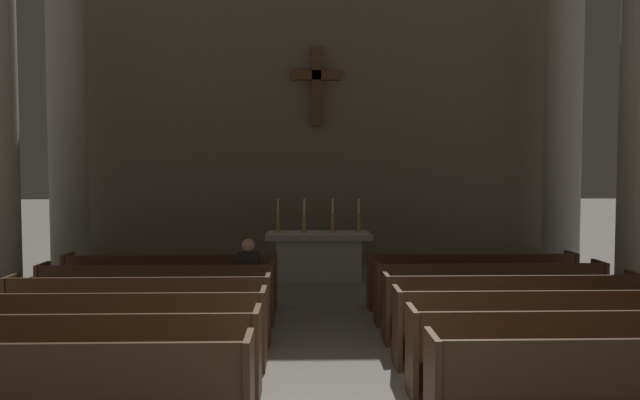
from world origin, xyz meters
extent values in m
cube|color=brown|center=(-2.52, 0.00, 0.42)|extent=(3.38, 0.40, 0.05)
cube|color=brown|center=(-2.52, -0.23, 0.70)|extent=(3.38, 0.05, 0.50)
cube|color=brown|center=(-0.80, -0.02, 0.47)|extent=(0.06, 0.50, 0.95)
cube|color=brown|center=(-2.52, 1.02, 0.42)|extent=(3.38, 0.40, 0.05)
cube|color=brown|center=(-2.52, 0.79, 0.70)|extent=(3.38, 0.05, 0.50)
cube|color=brown|center=(-2.52, 1.20, 0.20)|extent=(3.38, 0.04, 0.40)
cube|color=brown|center=(-0.80, 1.00, 0.47)|extent=(0.06, 0.50, 0.95)
cube|color=brown|center=(-2.52, 2.03, 0.42)|extent=(3.38, 0.40, 0.05)
cube|color=brown|center=(-2.52, 1.81, 0.70)|extent=(3.38, 0.05, 0.50)
cube|color=brown|center=(-2.52, 2.21, 0.20)|extent=(3.38, 0.04, 0.40)
cube|color=brown|center=(-0.80, 2.01, 0.47)|extent=(0.06, 0.50, 0.95)
cube|color=brown|center=(-2.52, 3.05, 0.42)|extent=(3.38, 0.40, 0.05)
cube|color=brown|center=(-2.52, 2.83, 0.70)|extent=(3.38, 0.05, 0.50)
cube|color=brown|center=(-2.52, 3.23, 0.20)|extent=(3.38, 0.04, 0.40)
cube|color=brown|center=(-0.80, 3.03, 0.47)|extent=(0.06, 0.50, 0.95)
cube|color=brown|center=(-4.24, 3.03, 0.47)|extent=(0.06, 0.50, 0.95)
cube|color=brown|center=(-2.52, 4.07, 0.42)|extent=(3.38, 0.40, 0.05)
cube|color=brown|center=(-2.52, 3.84, 0.70)|extent=(3.38, 0.05, 0.50)
cube|color=brown|center=(-2.52, 4.25, 0.20)|extent=(3.38, 0.04, 0.40)
cube|color=brown|center=(-0.80, 4.05, 0.47)|extent=(0.06, 0.50, 0.95)
cube|color=brown|center=(-4.24, 4.05, 0.47)|extent=(0.06, 0.50, 0.95)
cube|color=brown|center=(-2.52, 5.08, 0.42)|extent=(3.38, 0.40, 0.05)
cube|color=brown|center=(-2.52, 4.86, 0.70)|extent=(3.38, 0.05, 0.50)
cube|color=brown|center=(-2.52, 5.26, 0.20)|extent=(3.38, 0.04, 0.40)
cube|color=brown|center=(-0.80, 5.06, 0.47)|extent=(0.06, 0.50, 0.95)
cube|color=brown|center=(-4.24, 5.06, 0.47)|extent=(0.06, 0.50, 0.95)
cube|color=brown|center=(2.52, 0.00, 0.42)|extent=(3.38, 0.40, 0.05)
cube|color=brown|center=(2.52, -0.23, 0.70)|extent=(3.38, 0.05, 0.50)
cube|color=brown|center=(0.80, -0.02, 0.47)|extent=(0.06, 0.50, 0.95)
cube|color=brown|center=(2.52, 1.02, 0.42)|extent=(3.38, 0.40, 0.05)
cube|color=brown|center=(2.52, 0.79, 0.70)|extent=(3.38, 0.05, 0.50)
cube|color=brown|center=(2.52, 1.20, 0.20)|extent=(3.38, 0.04, 0.40)
cube|color=brown|center=(0.80, 1.00, 0.47)|extent=(0.06, 0.50, 0.95)
cube|color=brown|center=(2.52, 2.03, 0.42)|extent=(3.38, 0.40, 0.05)
cube|color=brown|center=(2.52, 1.81, 0.70)|extent=(3.38, 0.05, 0.50)
cube|color=brown|center=(2.52, 2.21, 0.20)|extent=(3.38, 0.04, 0.40)
cube|color=brown|center=(0.80, 2.01, 0.47)|extent=(0.06, 0.50, 0.95)
cube|color=brown|center=(2.52, 3.05, 0.42)|extent=(3.38, 0.40, 0.05)
cube|color=brown|center=(2.52, 2.83, 0.70)|extent=(3.38, 0.05, 0.50)
cube|color=brown|center=(2.52, 3.23, 0.20)|extent=(3.38, 0.04, 0.40)
cube|color=brown|center=(0.80, 3.03, 0.47)|extent=(0.06, 0.50, 0.95)
cube|color=brown|center=(4.24, 3.03, 0.47)|extent=(0.06, 0.50, 0.95)
cube|color=brown|center=(2.52, 4.07, 0.42)|extent=(3.38, 0.40, 0.05)
cube|color=brown|center=(2.52, 3.84, 0.70)|extent=(3.38, 0.05, 0.50)
cube|color=brown|center=(2.52, 4.25, 0.20)|extent=(3.38, 0.04, 0.40)
cube|color=brown|center=(0.80, 4.05, 0.47)|extent=(0.06, 0.50, 0.95)
cube|color=brown|center=(4.24, 4.05, 0.47)|extent=(0.06, 0.50, 0.95)
cube|color=brown|center=(2.52, 5.08, 0.42)|extent=(3.38, 0.40, 0.05)
cube|color=brown|center=(2.52, 4.86, 0.70)|extent=(3.38, 0.05, 0.50)
cube|color=brown|center=(2.52, 5.26, 0.20)|extent=(3.38, 0.04, 0.40)
cube|color=brown|center=(0.80, 5.06, 0.47)|extent=(0.06, 0.50, 0.95)
cube|color=brown|center=(4.24, 5.06, 0.47)|extent=(0.06, 0.50, 0.95)
cube|color=#ADA89E|center=(5.34, 4.91, 0.10)|extent=(1.11, 1.11, 0.20)
cube|color=#ADA89E|center=(-5.34, 8.18, 0.10)|extent=(1.11, 1.11, 0.20)
cylinder|color=#ADA89E|center=(-5.34, 8.18, 3.47)|extent=(0.80, 0.80, 6.94)
cube|color=#ADA89E|center=(5.34, 8.18, 0.10)|extent=(1.11, 1.11, 0.20)
cylinder|color=#ADA89E|center=(5.34, 8.18, 3.47)|extent=(0.80, 0.80, 6.94)
cube|color=#BCB7AD|center=(0.00, 7.74, 0.44)|extent=(1.76, 0.72, 0.88)
cube|color=#BCB7AD|center=(0.00, 7.74, 0.94)|extent=(2.20, 0.90, 0.12)
cube|color=silver|center=(0.00, 7.74, 1.00)|extent=(2.09, 0.86, 0.01)
cylinder|color=#B79338|center=(-0.85, 7.74, 1.02)|extent=(0.16, 0.16, 0.02)
cylinder|color=#B79338|center=(-0.85, 7.74, 1.20)|extent=(0.07, 0.07, 0.39)
cylinder|color=silver|center=(-0.85, 7.74, 1.56)|extent=(0.04, 0.04, 0.32)
cylinder|color=#B79338|center=(-0.30, 7.74, 1.02)|extent=(0.16, 0.16, 0.02)
cylinder|color=#B79338|center=(-0.30, 7.74, 1.20)|extent=(0.07, 0.07, 0.39)
cylinder|color=silver|center=(-0.30, 7.74, 1.56)|extent=(0.04, 0.04, 0.32)
cylinder|color=#B79338|center=(0.30, 7.74, 1.02)|extent=(0.16, 0.16, 0.02)
cylinder|color=#B79338|center=(0.30, 7.74, 1.20)|extent=(0.07, 0.07, 0.39)
cylinder|color=silver|center=(0.30, 7.74, 1.56)|extent=(0.04, 0.04, 0.32)
cylinder|color=#B79338|center=(0.85, 7.74, 1.02)|extent=(0.16, 0.16, 0.02)
cylinder|color=#B79338|center=(0.85, 7.74, 1.20)|extent=(0.07, 0.07, 0.39)
cylinder|color=silver|center=(0.85, 7.74, 1.56)|extent=(0.04, 0.04, 0.32)
cube|color=#706656|center=(0.00, 9.82, 3.88)|extent=(11.96, 0.25, 7.77)
cube|color=brown|center=(0.00, 9.58, 4.27)|extent=(0.22, 0.22, 1.84)
cube|color=brown|center=(0.00, 9.58, 4.55)|extent=(1.18, 0.22, 0.22)
cube|color=#26262B|center=(-1.15, 4.25, 0.23)|extent=(0.24, 0.14, 0.45)
cube|color=#26262B|center=(-1.15, 4.12, 0.51)|extent=(0.28, 0.36, 0.12)
cube|color=black|center=(-1.15, 3.99, 0.84)|extent=(0.32, 0.20, 0.54)
sphere|color=tan|center=(-1.15, 3.99, 1.22)|extent=(0.20, 0.20, 0.20)
camera|label=1|loc=(-0.33, -5.36, 2.41)|focal=35.15mm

